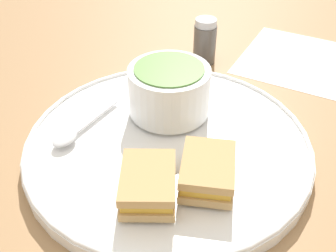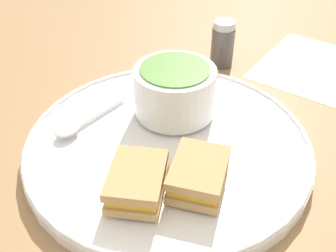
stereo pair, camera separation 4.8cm
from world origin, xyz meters
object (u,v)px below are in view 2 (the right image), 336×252
sandwich_half_far (199,174)px  spoon (73,127)px  soup_bowl (175,90)px  salt_shaker (223,44)px  sandwich_half_near (137,181)px

sandwich_half_far → spoon: bearing=-84.5°
soup_bowl → spoon: soup_bowl is taller
salt_shaker → sandwich_half_far: bearing=26.5°
sandwich_half_near → sandwich_half_far: bearing=136.6°
spoon → sandwich_half_far: (-0.02, 0.18, 0.01)m
spoon → salt_shaker: (-0.29, 0.04, 0.01)m
soup_bowl → sandwich_half_near: 0.15m
soup_bowl → salt_shaker: bearing=-169.0°
spoon → sandwich_half_near: size_ratio=1.28×
soup_bowl → sandwich_half_near: bearing=21.9°
soup_bowl → spoon: 0.14m
sandwich_half_near → sandwich_half_far: same height
spoon → sandwich_half_near: 0.14m
spoon → sandwich_half_near: (0.03, 0.13, 0.01)m
soup_bowl → spoon: size_ratio=0.90×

